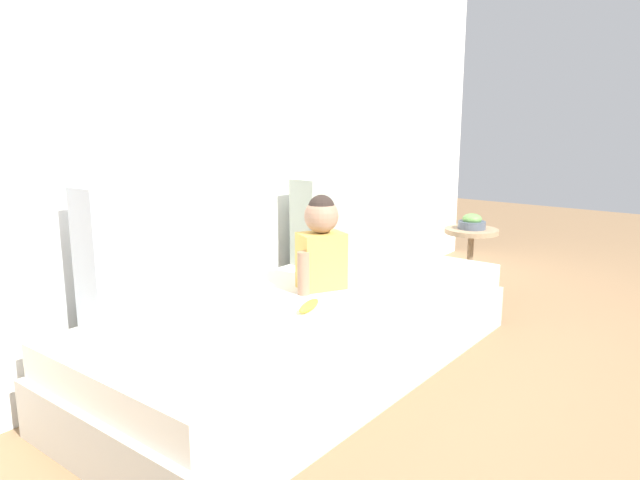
# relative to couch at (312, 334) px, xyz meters

# --- Properties ---
(ground_plane) EXTENTS (12.00, 12.00, 0.00)m
(ground_plane) POSITION_rel_couch_xyz_m (0.00, 0.00, -0.18)
(ground_plane) COLOR #93704C
(back_wall) EXTENTS (5.45, 0.10, 2.31)m
(back_wall) POSITION_rel_couch_xyz_m (0.00, 0.61, 0.98)
(back_wall) COLOR white
(back_wall) RESTS_ON ground
(couch) EXTENTS (2.25, 0.96, 0.36)m
(couch) POSITION_rel_couch_xyz_m (0.00, 0.00, 0.00)
(couch) COLOR beige
(couch) RESTS_ON ground
(throw_pillow_left) EXTENTS (0.51, 0.16, 0.55)m
(throw_pillow_left) POSITION_rel_couch_xyz_m (-0.62, 0.38, 0.46)
(throw_pillow_left) COLOR #B2BCC6
(throw_pillow_left) RESTS_ON couch
(throw_pillow_right) EXTENTS (0.48, 0.16, 0.47)m
(throw_pillow_right) POSITION_rel_couch_xyz_m (0.62, 0.38, 0.42)
(throw_pillow_right) COLOR #99A393
(throw_pillow_right) RESTS_ON couch
(toddler) EXTENTS (0.32, 0.23, 0.45)m
(toddler) POSITION_rel_couch_xyz_m (0.13, 0.04, 0.40)
(toddler) COLOR gold
(toddler) RESTS_ON couch
(banana) EXTENTS (0.18, 0.08, 0.04)m
(banana) POSITION_rel_couch_xyz_m (-0.17, -0.12, 0.20)
(banana) COLOR yellow
(banana) RESTS_ON couch
(side_table) EXTENTS (0.34, 0.34, 0.45)m
(side_table) POSITION_rel_couch_xyz_m (1.54, -0.09, 0.17)
(side_table) COLOR tan
(side_table) RESTS_ON ground
(fruit_bowl) EXTENTS (0.18, 0.18, 0.10)m
(fruit_bowl) POSITION_rel_couch_xyz_m (1.54, -0.09, 0.32)
(fruit_bowl) COLOR #4C5666
(fruit_bowl) RESTS_ON side_table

